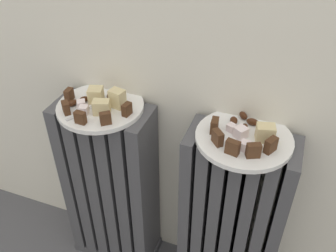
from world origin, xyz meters
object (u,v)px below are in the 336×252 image
object	(u,v)px
fork	(86,112)
radiator_left	(111,189)
plate_right	(244,138)
plate_left	(100,107)
radiator_right	(230,223)

from	to	relation	value
fork	radiator_left	bearing A→B (deg)	66.96
plate_right	plate_left	bearing A→B (deg)	180.00
radiator_left	radiator_right	distance (m)	0.38
plate_left	fork	distance (m)	0.05
plate_left	fork	bearing A→B (deg)	-113.04
radiator_right	fork	bearing A→B (deg)	-173.88
radiator_left	plate_left	world-z (taller)	plate_left
plate_right	fork	xyz separation A→B (m)	(-0.40, -0.04, 0.01)
fork	radiator_right	bearing A→B (deg)	6.12
plate_left	radiator_right	bearing A→B (deg)	0.00
plate_right	fork	world-z (taller)	fork
plate_left	fork	xyz separation A→B (m)	(-0.02, -0.04, 0.01)
radiator_left	plate_left	bearing A→B (deg)	63.43
plate_left	fork	size ratio (longest dim) A/B	2.49
radiator_left	plate_right	distance (m)	0.49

